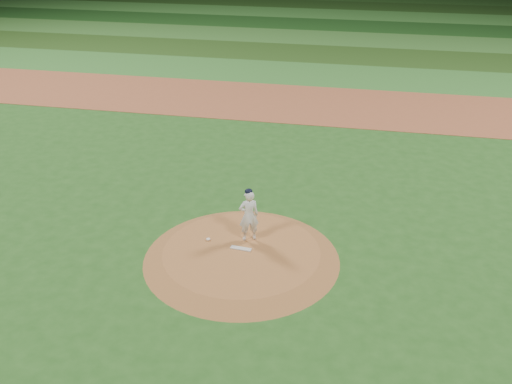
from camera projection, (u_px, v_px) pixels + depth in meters
The scene contains 12 objects.
ground at pixel (242, 258), 16.03m from camera, with size 120.00×120.00×0.00m, color #23541B.
infield_dirt_band at pixel (305, 104), 28.23m from camera, with size 70.00×6.00×0.02m, color brown.
outfield_stripe_0 at pixel (317, 74), 33.02m from camera, with size 70.00×5.00×0.02m, color #307129.
outfield_stripe_1 at pixel (325, 54), 37.38m from camera, with size 70.00×5.00×0.02m, color #234616.
outfield_stripe_2 at pixel (332, 38), 41.74m from camera, with size 70.00×5.00×0.02m, color #346F28.
outfield_stripe_3 at pixel (337, 25), 46.10m from camera, with size 70.00×5.00×0.02m, color #174215.
outfield_stripe_4 at pixel (342, 14), 50.46m from camera, with size 70.00×5.00×0.02m, color #33782B.
outfield_stripe_5 at pixel (345, 5), 54.82m from camera, with size 70.00×5.00×0.02m, color #1D4415.
pitchers_mound at pixel (242, 255), 15.97m from camera, with size 5.50×5.50×0.25m, color #A06231.
pitching_rubber at pixel (241, 248), 16.00m from camera, with size 0.60×0.15×0.03m, color silver.
rosin_bag at pixel (208, 239), 16.40m from camera, with size 0.12×0.12×0.07m, color white.
pitcher_on_mound at pixel (249, 215), 16.10m from camera, with size 0.68×0.58×1.63m.
Camera 1 is at (3.11, -13.06, 8.97)m, focal length 40.00 mm.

